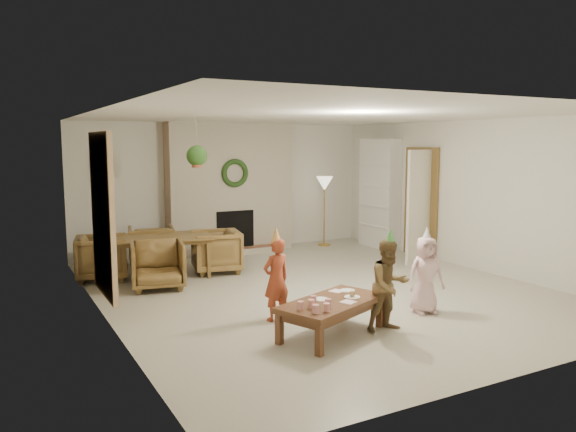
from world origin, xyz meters
TOP-DOWN VIEW (x-y plane):
  - floor at (0.00, 0.00)m, footprint 7.00×7.00m
  - ceiling at (0.00, 0.00)m, footprint 7.00×7.00m
  - wall_back at (0.00, 3.50)m, footprint 7.00×0.00m
  - wall_front at (0.00, -3.50)m, footprint 7.00×0.00m
  - wall_left at (-3.00, 0.00)m, footprint 0.00×7.00m
  - wall_right at (3.00, 0.00)m, footprint 0.00×7.00m
  - fireplace_mass at (0.00, 3.30)m, footprint 2.50×0.40m
  - fireplace_hearth at (0.00, 2.95)m, footprint 1.60×0.30m
  - fireplace_firebox at (0.00, 3.12)m, footprint 0.75×0.12m
  - fireplace_wreath at (0.00, 3.07)m, footprint 0.54×0.10m
  - floor_lamp_base at (1.96, 3.00)m, footprint 0.27×0.27m
  - floor_lamp_post at (1.96, 3.00)m, footprint 0.03×0.03m
  - floor_lamp_shade at (1.96, 3.00)m, footprint 0.34×0.34m
  - bookshelf_carcass at (2.84, 2.30)m, footprint 0.30×1.00m
  - bookshelf_shelf_a at (2.82, 2.30)m, footprint 0.30×0.92m
  - bookshelf_shelf_b at (2.82, 2.30)m, footprint 0.30×0.92m
  - bookshelf_shelf_c at (2.82, 2.30)m, footprint 0.30×0.92m
  - bookshelf_shelf_d at (2.82, 2.30)m, footprint 0.30×0.92m
  - books_row_lower at (2.80, 2.15)m, footprint 0.20×0.40m
  - books_row_mid at (2.80, 2.35)m, footprint 0.20×0.44m
  - books_row_upper at (2.80, 2.20)m, footprint 0.20×0.36m
  - door_frame at (2.96, 1.20)m, footprint 0.05×0.86m
  - door_leaf at (2.58, 0.82)m, footprint 0.77×0.32m
  - curtain_panel at (-2.96, 0.20)m, footprint 0.06×1.20m
  - dining_table at (-1.89, 1.95)m, footprint 1.97×1.35m
  - dining_chair_near at (-2.05, 1.17)m, footprint 0.89×0.91m
  - dining_chair_far at (-1.73, 2.72)m, footprint 0.89×0.91m
  - dining_chair_left at (-2.66, 2.11)m, footprint 0.91×0.89m
  - dining_chair_right at (-0.92, 1.74)m, footprint 0.91×0.89m
  - hanging_plant_cord at (-1.30, 1.50)m, footprint 0.01×0.01m
  - hanging_plant_pot at (-1.30, 1.50)m, footprint 0.16×0.16m
  - hanging_plant_foliage at (-1.30, 1.50)m, footprint 0.32×0.32m
  - coffee_table_top at (-0.91, -1.75)m, footprint 1.44×1.08m
  - coffee_table_apron at (-0.91, -1.75)m, footprint 1.31×0.95m
  - coffee_leg_fl at (-1.36, -2.21)m, footprint 0.09×0.09m
  - coffee_leg_fr at (-0.27, -1.78)m, footprint 0.09×0.09m
  - coffee_leg_bl at (-1.55, -1.72)m, footprint 0.09×0.09m
  - coffee_leg_br at (-0.47, -1.29)m, footprint 0.09×0.09m
  - cup_a at (-1.32, -2.07)m, footprint 0.09×0.09m
  - cup_b at (-1.39, -1.89)m, footprint 0.09×0.09m
  - cup_c at (-1.19, -2.07)m, footprint 0.09×0.09m
  - cup_d at (-1.26, -1.89)m, footprint 0.09×0.09m
  - cup_e at (-1.09, -1.95)m, footprint 0.09×0.09m
  - cup_f at (-1.16, -1.76)m, footprint 0.09×0.09m
  - plate_a at (-1.00, -1.66)m, footprint 0.23×0.23m
  - plate_b at (-0.64, -1.75)m, footprint 0.23×0.23m
  - plate_c at (-0.53, -1.49)m, footprint 0.23×0.23m
  - food_scoop at (-0.64, -1.75)m, footprint 0.09×0.09m
  - napkin_left at (-0.80, -1.90)m, footprint 0.19×0.19m
  - napkin_right at (-0.66, -1.46)m, footprint 0.19×0.19m
  - child_red at (-1.20, -0.97)m, footprint 0.40×0.30m
  - party_hat_red at (-1.20, -0.97)m, footprint 0.16×0.16m
  - child_plaid at (-0.26, -1.92)m, footprint 0.52×0.41m
  - party_hat_plaid at (-0.26, -1.92)m, footprint 0.16×0.16m
  - child_pink at (0.57, -1.59)m, footprint 0.53×0.41m
  - party_hat_pink at (0.57, -1.59)m, footprint 0.17×0.17m

SIDE VIEW (x-z plane):
  - floor at x=0.00m, z-range 0.00..0.00m
  - floor_lamp_base at x=1.96m, z-range 0.00..0.03m
  - fireplace_hearth at x=0.00m, z-range 0.00..0.12m
  - coffee_leg_fl at x=-1.36m, z-range 0.00..0.34m
  - coffee_leg_fr at x=-0.27m, z-range 0.00..0.34m
  - coffee_leg_bl at x=-1.55m, z-range 0.00..0.34m
  - coffee_leg_br at x=-0.47m, z-range 0.00..0.34m
  - coffee_table_apron at x=-0.91m, z-range 0.26..0.34m
  - dining_table at x=-1.89m, z-range 0.00..0.63m
  - dining_chair_near at x=-2.05m, z-range 0.00..0.70m
  - dining_chair_far at x=-1.73m, z-range 0.00..0.70m
  - dining_chair_left at x=-2.66m, z-range 0.00..0.70m
  - dining_chair_right at x=-0.92m, z-range 0.00..0.70m
  - coffee_table_top at x=-0.91m, z-range 0.34..0.40m
  - napkin_left at x=-0.80m, z-range 0.40..0.40m
  - napkin_right at x=-0.66m, z-range 0.40..0.40m
  - plate_a at x=-1.00m, z-range 0.40..0.40m
  - plate_b at x=-0.64m, z-range 0.40..0.40m
  - plate_c at x=-0.53m, z-range 0.40..0.40m
  - food_scoop at x=-0.64m, z-range 0.40..0.47m
  - cup_a at x=-1.32m, z-range 0.40..0.49m
  - cup_b at x=-1.39m, z-range 0.40..0.49m
  - cup_c at x=-1.19m, z-range 0.40..0.49m
  - cup_d at x=-1.26m, z-range 0.40..0.49m
  - cup_e at x=-1.09m, z-range 0.40..0.49m
  - cup_f at x=-1.16m, z-range 0.40..0.49m
  - fireplace_firebox at x=0.00m, z-range 0.07..0.82m
  - bookshelf_shelf_a at x=2.82m, z-range 0.43..0.47m
  - child_pink at x=0.57m, z-range 0.00..0.97m
  - child_red at x=-1.20m, z-range 0.00..1.00m
  - child_plaid at x=-0.26m, z-range 0.00..1.05m
  - books_row_lower at x=2.80m, z-range 0.47..0.71m
  - floor_lamp_post at x=1.96m, z-range 0.02..1.31m
  - bookshelf_shelf_b at x=2.82m, z-range 0.83..0.86m
  - books_row_mid at x=2.80m, z-range 0.87..1.11m
  - door_leaf at x=2.58m, z-range 0.00..2.00m
  - party_hat_pink at x=0.57m, z-range 0.92..1.09m
  - door_frame at x=2.96m, z-range 0.00..2.04m
  - party_hat_red at x=-1.20m, z-range 0.94..1.13m
  - party_hat_plaid at x=-0.26m, z-range 1.00..1.18m
  - bookshelf_carcass at x=2.84m, z-range 0.00..2.20m
  - wall_back at x=0.00m, z-range -2.25..4.75m
  - wall_front at x=0.00m, z-range -2.25..4.75m
  - wall_left at x=-3.00m, z-range -2.25..4.75m
  - wall_right at x=3.00m, z-range -2.25..4.75m
  - fireplace_mass at x=0.00m, z-range 0.00..2.50m
  - bookshelf_shelf_c at x=2.82m, z-range 1.24..1.26m
  - curtain_panel at x=-2.96m, z-range 0.25..2.25m
  - floor_lamp_shade at x=1.96m, z-range 1.15..1.43m
  - books_row_upper at x=2.80m, z-range 1.27..1.49m
  - fireplace_wreath at x=0.00m, z-range 1.28..1.82m
  - bookshelf_shelf_d at x=2.82m, z-range 1.64..1.66m
  - hanging_plant_pot at x=-1.30m, z-range 1.74..1.86m
  - hanging_plant_foliage at x=-1.30m, z-range 1.76..2.08m
  - hanging_plant_cord at x=-1.30m, z-range 1.80..2.50m
  - ceiling at x=0.00m, z-range 2.50..2.50m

